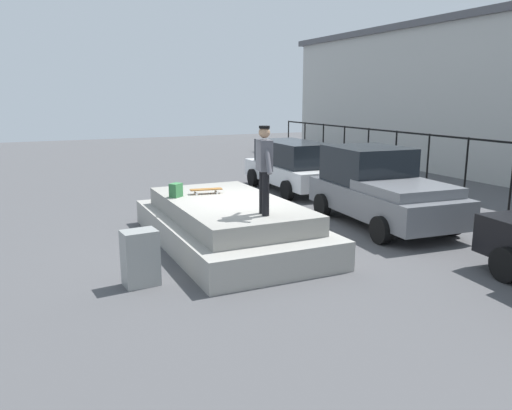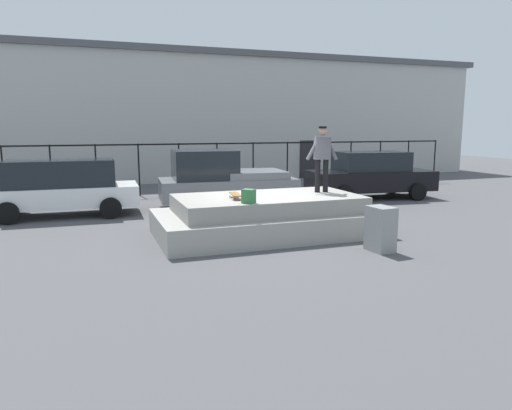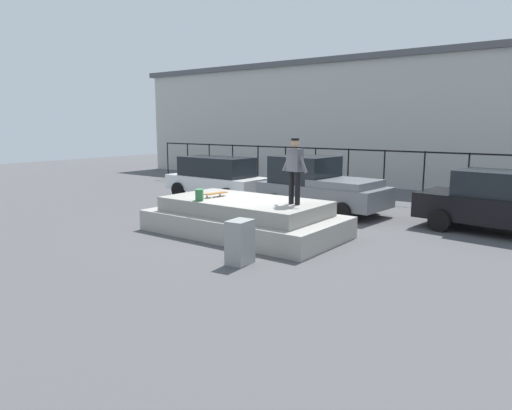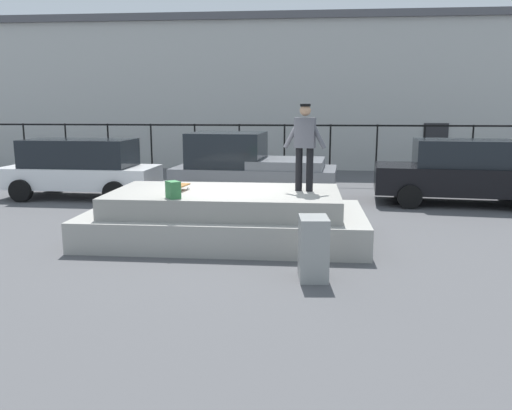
{
  "view_description": "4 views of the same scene",
  "coord_description": "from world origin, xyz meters",
  "px_view_note": "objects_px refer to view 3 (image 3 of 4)",
  "views": [
    {
      "loc": [
        10.2,
        -4.38,
        3.29
      ],
      "look_at": [
        -0.15,
        0.46,
        0.8
      ],
      "focal_mm": 35.33,
      "sensor_mm": 36.0,
      "label": 1
    },
    {
      "loc": [
        -4.3,
        -11.18,
        2.71
      ],
      "look_at": [
        -0.08,
        0.53,
        0.63
      ],
      "focal_mm": 32.84,
      "sensor_mm": 36.0,
      "label": 2
    },
    {
      "loc": [
        8.1,
        -10.57,
        3.1
      ],
      "look_at": [
        -0.28,
        0.56,
        0.69
      ],
      "focal_mm": 33.02,
      "sensor_mm": 36.0,
      "label": 3
    },
    {
      "loc": [
        1.54,
        -10.53,
        2.68
      ],
      "look_at": [
        0.43,
        1.07,
        0.46
      ],
      "focal_mm": 36.37,
      "sensor_mm": 36.0,
      "label": 4
    }
  ],
  "objects_px": {
    "car_white_hatchback_near": "(216,176)",
    "car_grey_pickup_mid": "(319,185)",
    "skateboarder": "(295,167)",
    "backpack": "(199,195)",
    "skateboard": "(216,194)",
    "car_black_sedan_far": "(506,203)",
    "utility_box": "(240,242)"
  },
  "relations": [
    {
      "from": "skateboard",
      "to": "backpack",
      "type": "bearing_deg",
      "value": -83.97
    },
    {
      "from": "skateboarder",
      "to": "backpack",
      "type": "distance_m",
      "value": 2.78
    },
    {
      "from": "skateboarder",
      "to": "skateboard",
      "type": "height_order",
      "value": "skateboarder"
    },
    {
      "from": "car_white_hatchback_near",
      "to": "car_grey_pickup_mid",
      "type": "height_order",
      "value": "car_grey_pickup_mid"
    },
    {
      "from": "car_black_sedan_far",
      "to": "utility_box",
      "type": "bearing_deg",
      "value": -121.67
    },
    {
      "from": "skateboard",
      "to": "car_black_sedan_far",
      "type": "xyz_separation_m",
      "value": [
        6.85,
        4.6,
        -0.19
      ]
    },
    {
      "from": "skateboard",
      "to": "car_black_sedan_far",
      "type": "relative_size",
      "value": 0.16
    },
    {
      "from": "car_white_hatchback_near",
      "to": "car_grey_pickup_mid",
      "type": "bearing_deg",
      "value": -2.7
    },
    {
      "from": "car_white_hatchback_near",
      "to": "car_black_sedan_far",
      "type": "bearing_deg",
      "value": -0.26
    },
    {
      "from": "car_grey_pickup_mid",
      "to": "backpack",
      "type": "bearing_deg",
      "value": -99.24
    },
    {
      "from": "skateboarder",
      "to": "car_white_hatchback_near",
      "type": "distance_m",
      "value": 7.98
    },
    {
      "from": "skateboarder",
      "to": "car_grey_pickup_mid",
      "type": "height_order",
      "value": "skateboarder"
    },
    {
      "from": "backpack",
      "to": "car_grey_pickup_mid",
      "type": "bearing_deg",
      "value": -47.22
    },
    {
      "from": "car_black_sedan_far",
      "to": "car_white_hatchback_near",
      "type": "bearing_deg",
      "value": 179.74
    },
    {
      "from": "backpack",
      "to": "car_grey_pickup_mid",
      "type": "xyz_separation_m",
      "value": [
        0.84,
        5.18,
        -0.2
      ]
    },
    {
      "from": "skateboarder",
      "to": "car_grey_pickup_mid",
      "type": "distance_m",
      "value": 4.51
    },
    {
      "from": "backpack",
      "to": "car_black_sedan_far",
      "type": "bearing_deg",
      "value": -89.57
    },
    {
      "from": "skateboard",
      "to": "car_white_hatchback_near",
      "type": "distance_m",
      "value": 6.22
    },
    {
      "from": "skateboarder",
      "to": "car_white_hatchback_near",
      "type": "height_order",
      "value": "skateboarder"
    },
    {
      "from": "car_grey_pickup_mid",
      "to": "utility_box",
      "type": "height_order",
      "value": "car_grey_pickup_mid"
    },
    {
      "from": "skateboarder",
      "to": "utility_box",
      "type": "relative_size",
      "value": 1.74
    },
    {
      "from": "car_black_sedan_far",
      "to": "skateboard",
      "type": "bearing_deg",
      "value": -146.09
    },
    {
      "from": "backpack",
      "to": "car_grey_pickup_mid",
      "type": "height_order",
      "value": "car_grey_pickup_mid"
    },
    {
      "from": "skateboarder",
      "to": "backpack",
      "type": "xyz_separation_m",
      "value": [
        -2.42,
        -1.08,
        -0.84
      ]
    },
    {
      "from": "backpack",
      "to": "car_black_sedan_far",
      "type": "xyz_separation_m",
      "value": [
        6.77,
        5.36,
        -0.25
      ]
    },
    {
      "from": "car_black_sedan_far",
      "to": "backpack",
      "type": "bearing_deg",
      "value": -141.59
    },
    {
      "from": "backpack",
      "to": "car_white_hatchback_near",
      "type": "relative_size",
      "value": 0.07
    },
    {
      "from": "car_white_hatchback_near",
      "to": "car_black_sedan_far",
      "type": "relative_size",
      "value": 0.93
    },
    {
      "from": "car_black_sedan_far",
      "to": "utility_box",
      "type": "distance_m",
      "value": 7.98
    },
    {
      "from": "skateboard",
      "to": "car_grey_pickup_mid",
      "type": "bearing_deg",
      "value": 78.2
    },
    {
      "from": "skateboard",
      "to": "car_black_sedan_far",
      "type": "height_order",
      "value": "car_black_sedan_far"
    },
    {
      "from": "skateboarder",
      "to": "utility_box",
      "type": "distance_m",
      "value": 2.92
    }
  ]
}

